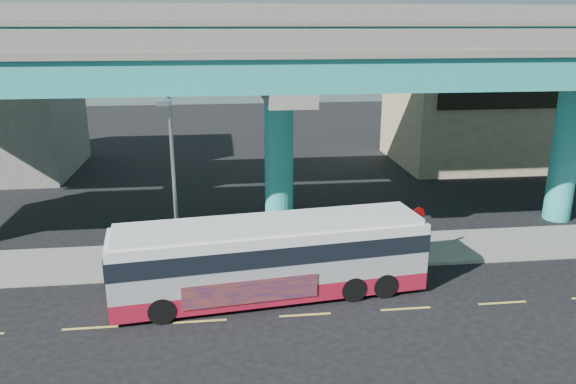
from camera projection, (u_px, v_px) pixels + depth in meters
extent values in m
plane|color=black|center=(304.00, 311.00, 21.82)|extent=(120.00, 120.00, 0.00)
cube|color=gray|center=(287.00, 254.00, 27.03)|extent=(70.00, 4.00, 0.15)
cube|color=#D8C64C|center=(90.00, 328.00, 20.60)|extent=(2.00, 0.12, 0.01)
cube|color=#D8C64C|center=(200.00, 321.00, 21.07)|extent=(2.00, 0.12, 0.01)
cube|color=#D8C64C|center=(305.00, 315.00, 21.53)|extent=(2.00, 0.12, 0.01)
cube|color=#D8C64C|center=(406.00, 309.00, 22.00)|extent=(2.00, 0.12, 0.01)
cube|color=#D8C64C|center=(502.00, 303.00, 22.46)|extent=(2.00, 0.12, 0.01)
cylinder|color=teal|center=(279.00, 164.00, 29.32)|extent=(1.50, 1.50, 7.40)
cube|color=gray|center=(279.00, 87.00, 28.17)|extent=(2.00, 12.00, 0.60)
cube|color=gray|center=(272.00, 64.00, 31.24)|extent=(1.80, 5.00, 1.20)
cylinder|color=teal|center=(565.00, 156.00, 31.18)|extent=(1.50, 1.50, 7.40)
cube|color=gray|center=(575.00, 83.00, 30.03)|extent=(2.00, 12.00, 0.60)
cube|color=gray|center=(542.00, 61.00, 33.10)|extent=(1.80, 5.00, 1.20)
cube|color=teal|center=(287.00, 72.00, 24.55)|extent=(52.00, 5.00, 1.40)
cube|color=gray|center=(287.00, 52.00, 24.31)|extent=(52.00, 5.40, 0.30)
cube|color=gray|center=(295.00, 41.00, 21.77)|extent=(52.00, 0.25, 0.80)
cube|color=gray|center=(281.00, 38.00, 26.53)|extent=(52.00, 0.25, 0.80)
cube|color=teal|center=(272.00, 40.00, 30.86)|extent=(52.00, 5.00, 1.40)
cube|color=gray|center=(272.00, 23.00, 30.62)|extent=(52.00, 5.40, 0.30)
cube|color=gray|center=(276.00, 12.00, 28.08)|extent=(52.00, 0.25, 0.80)
cube|color=gray|center=(268.00, 14.00, 32.84)|extent=(52.00, 0.25, 0.80)
cube|color=tan|center=(484.00, 118.00, 44.78)|extent=(14.00, 10.00, 7.00)
cube|color=black|center=(520.00, 100.00, 39.32)|extent=(12.00, 0.25, 1.20)
cube|color=maroon|center=(271.00, 283.00, 22.91)|extent=(12.77, 4.10, 0.73)
cube|color=silver|center=(270.00, 257.00, 22.58)|extent=(12.77, 4.10, 1.57)
cube|color=black|center=(270.00, 245.00, 22.43)|extent=(12.84, 4.15, 0.73)
cube|color=silver|center=(270.00, 231.00, 22.26)|extent=(12.77, 4.10, 0.42)
cube|color=silver|center=(270.00, 224.00, 22.17)|extent=(12.34, 3.80, 0.21)
cube|color=black|center=(415.00, 235.00, 23.89)|extent=(0.34, 2.41, 1.25)
cube|color=black|center=(107.00, 264.00, 21.05)|extent=(0.34, 2.41, 1.25)
cube|color=navy|center=(251.00, 292.00, 21.30)|extent=(5.20, 0.65, 0.94)
cylinder|color=black|center=(162.00, 310.00, 20.81)|extent=(1.07, 0.43, 1.05)
cylinder|color=black|center=(160.00, 283.00, 23.05)|extent=(1.07, 0.43, 1.05)
cylinder|color=black|center=(353.00, 289.00, 22.51)|extent=(1.07, 0.43, 1.05)
cylinder|color=black|center=(335.00, 265.00, 24.75)|extent=(1.07, 0.43, 1.05)
cylinder|color=black|center=(385.00, 285.00, 22.82)|extent=(1.07, 0.43, 1.05)
cylinder|color=black|center=(364.00, 262.00, 25.05)|extent=(1.07, 0.43, 1.05)
cylinder|color=gray|center=(174.00, 184.00, 23.84)|extent=(0.16, 0.16, 8.06)
cylinder|color=gray|center=(166.00, 97.00, 21.71)|extent=(0.12, 2.18, 0.12)
cube|color=gray|center=(164.00, 102.00, 20.69)|extent=(0.50, 0.70, 0.18)
cylinder|color=gray|center=(416.00, 236.00, 26.15)|extent=(0.06, 0.06, 2.20)
cylinder|color=#B20A0A|center=(418.00, 215.00, 25.82)|extent=(0.72, 0.29, 0.76)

